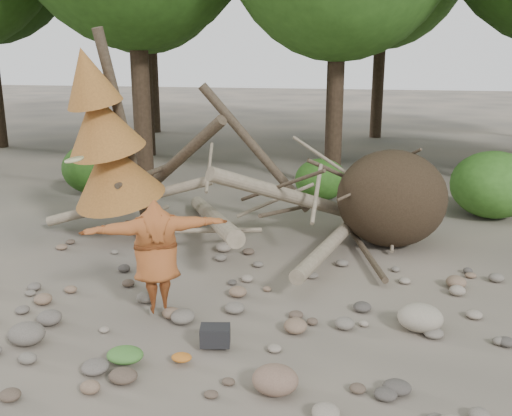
# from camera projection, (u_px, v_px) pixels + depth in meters

# --- Properties ---
(ground) EXTENTS (120.00, 120.00, 0.00)m
(ground) POSITION_uv_depth(u_px,v_px,m) (205.00, 326.00, 8.25)
(ground) COLOR #514C44
(ground) RESTS_ON ground
(deadfall_pile) EXTENTS (8.55, 5.24, 3.30)m
(deadfall_pile) POSITION_uv_depth(u_px,v_px,m) (362.00, 200.00, 11.58)
(deadfall_pile) COLOR #332619
(deadfall_pile) RESTS_ON ground
(dead_conifer) EXTENTS (2.06, 2.16, 4.35)m
(dead_conifer) POSITION_uv_depth(u_px,v_px,m) (106.00, 141.00, 11.54)
(dead_conifer) COLOR #4C3F30
(dead_conifer) RESTS_ON ground
(bush_left) EXTENTS (1.80, 1.80, 1.44)m
(bush_left) POSITION_uv_depth(u_px,v_px,m) (95.00, 168.00, 16.01)
(bush_left) COLOR #234B14
(bush_left) RESTS_ON ground
(bush_mid) EXTENTS (1.40, 1.40, 1.12)m
(bush_mid) POSITION_uv_depth(u_px,v_px,m) (321.00, 179.00, 15.29)
(bush_mid) COLOR #2E5F1B
(bush_mid) RESTS_ON ground
(bush_right) EXTENTS (2.00, 2.00, 1.60)m
(bush_right) POSITION_uv_depth(u_px,v_px,m) (493.00, 185.00, 13.59)
(bush_right) COLOR #397123
(bush_right) RESTS_ON ground
(frisbee_thrower) EXTENTS (2.64, 1.51, 2.23)m
(frisbee_thrower) POSITION_uv_depth(u_px,v_px,m) (156.00, 256.00, 8.36)
(frisbee_thrower) COLOR brown
(frisbee_thrower) RESTS_ON ground
(backpack) EXTENTS (0.44, 0.34, 0.26)m
(backpack) POSITION_uv_depth(u_px,v_px,m) (215.00, 340.00, 7.58)
(backpack) COLOR black
(backpack) RESTS_ON ground
(cloth_green) EXTENTS (0.47, 0.40, 0.18)m
(cloth_green) POSITION_uv_depth(u_px,v_px,m) (125.00, 358.00, 7.19)
(cloth_green) COLOR #3A6B2A
(cloth_green) RESTS_ON ground
(cloth_orange) EXTENTS (0.26, 0.22, 0.10)m
(cloth_orange) POSITION_uv_depth(u_px,v_px,m) (182.00, 361.00, 7.21)
(cloth_orange) COLOR #AB5E1D
(cloth_orange) RESTS_ON ground
(boulder_front_left) EXTENTS (0.50, 0.45, 0.30)m
(boulder_front_left) POSITION_uv_depth(u_px,v_px,m) (27.00, 334.00, 7.70)
(boulder_front_left) COLOR #625B52
(boulder_front_left) RESTS_ON ground
(boulder_front_right) EXTENTS (0.54, 0.49, 0.33)m
(boulder_front_right) POSITION_uv_depth(u_px,v_px,m) (275.00, 380.00, 6.59)
(boulder_front_right) COLOR #795D4C
(boulder_front_right) RESTS_ON ground
(boulder_mid_right) EXTENTS (0.64, 0.58, 0.38)m
(boulder_mid_right) POSITION_uv_depth(u_px,v_px,m) (420.00, 318.00, 8.08)
(boulder_mid_right) COLOR gray
(boulder_mid_right) RESTS_ON ground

